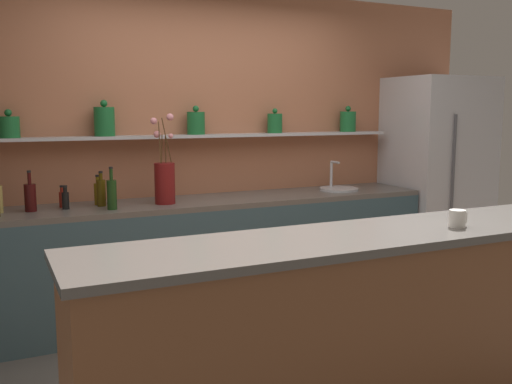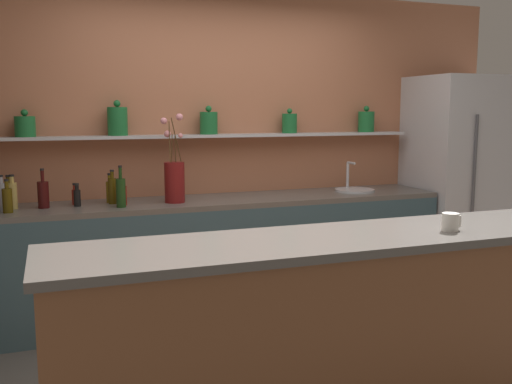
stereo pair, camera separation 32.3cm
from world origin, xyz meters
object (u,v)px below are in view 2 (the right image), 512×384
bottle_oil_4 (110,191)px  coffee_mug (450,222)px  flower_vase (174,179)px  bottle_oil_2 (7,200)px  bottle_oil_1 (9,194)px  bottle_spirit_3 (13,195)px  bottle_sauce_7 (75,196)px  bottle_wine_9 (121,192)px  sink_fixture (354,189)px  bottle_sauce_6 (77,197)px  bottle_oil_0 (113,190)px  bottle_wine_5 (43,194)px  bottle_sauce_10 (123,194)px  refrigerator (459,182)px  bottle_spirit_8 (1,195)px

bottle_oil_4 → coffee_mug: bottle_oil_4 is taller
flower_vase → coffee_mug: flower_vase is taller
bottle_oil_2 → coffee_mug: 2.86m
bottle_oil_1 → bottle_spirit_3: (0.03, -0.11, 0.01)m
bottle_sauce_7 → bottle_wine_9: size_ratio=0.53×
bottle_sauce_7 → sink_fixture: bearing=-2.1°
bottle_oil_1 → bottle_wine_9: size_ratio=0.76×
bottle_wine_9 → coffee_mug: bottle_wine_9 is taller
bottle_spirit_3 → bottle_wine_9: bottle_wine_9 is taller
sink_fixture → bottle_sauce_6: 2.29m
bottle_oil_0 → bottle_wine_9: size_ratio=0.85×
bottle_oil_0 → bottle_wine_5: bottle_wine_5 is taller
bottle_oil_1 → bottle_sauce_10: 0.82m
bottle_wine_5 → bottle_sauce_10: 0.56m
bottle_oil_1 → bottle_oil_2: size_ratio=1.00×
bottle_oil_0 → bottle_sauce_7: (-0.26, 0.06, -0.04)m
sink_fixture → refrigerator: bearing=-2.6°
bottle_oil_2 → bottle_spirit_3: 0.15m
bottle_sauce_6 → bottle_wine_9: bearing=-26.8°
bottle_oil_0 → bottle_spirit_3: bottle_oil_0 is taller
refrigerator → bottle_wine_9: 3.07m
bottle_oil_0 → bottle_sauce_10: (0.07, -0.08, -0.02)m
sink_fixture → bottle_wine_5: (-2.52, 0.00, 0.08)m
bottle_sauce_6 → coffee_mug: 2.62m
bottle_oil_0 → bottle_wine_9: bearing=-77.3°
sink_fixture → bottle_oil_2: size_ratio=1.47×
refrigerator → bottle_sauce_10: size_ratio=10.06×
bottle_oil_0 → bottle_sauce_10: 0.11m
refrigerator → sink_fixture: 1.07m
refrigerator → bottle_oil_2: (-3.82, -0.07, 0.05)m
bottle_spirit_3 → bottle_sauce_6: size_ratio=1.45×
bottle_spirit_3 → coffee_mug: bottle_spirit_3 is taller
bottle_oil_2 → bottle_sauce_7: bearing=24.3°
flower_vase → bottle_sauce_10: size_ratio=3.52×
bottle_wine_9 → bottle_oil_0: bearing=102.7°
bottle_oil_2 → bottle_sauce_6: size_ratio=1.36×
refrigerator → bottle_wine_9: (-3.06, -0.11, 0.08)m
bottle_spirit_3 → bottle_oil_2: bearing=-99.6°
bottle_wine_5 → bottle_wine_9: 0.55m
bottle_sauce_6 → bottle_spirit_3: bearing=174.8°
bottle_wine_5 → bottle_wine_9: bearing=-16.8°
bottle_sauce_7 → bottle_wine_9: bearing=-38.2°
bottle_oil_0 → bottle_oil_2: 0.73m
bottle_wine_9 → bottle_oil_4: bearing=101.8°
bottle_oil_0 → bottle_spirit_8: 0.76m
bottle_oil_0 → bottle_wine_5: size_ratio=0.90×
bottle_spirit_3 → refrigerator: bearing=-1.2°
bottle_spirit_8 → bottle_oil_2: bearing=-70.2°
bottle_spirit_3 → bottle_wine_9: bearing=-14.5°
refrigerator → bottle_spirit_8: 3.86m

